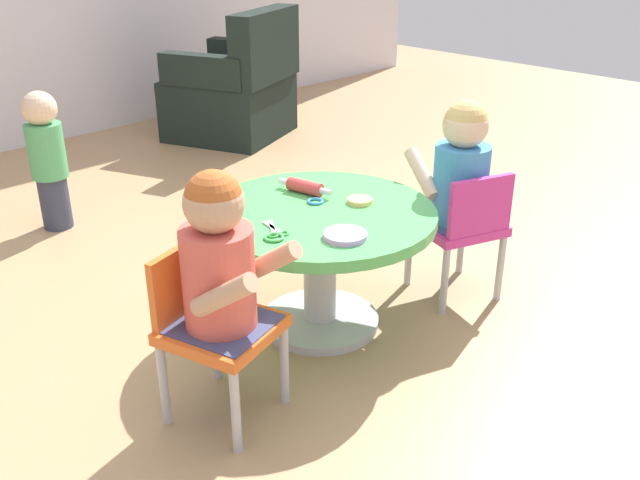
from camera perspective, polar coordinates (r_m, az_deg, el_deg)
The scene contains 14 objects.
ground_plane at distance 2.68m, azimuth 0.00°, elevation -6.74°, with size 10.00×10.00×0.00m, color tan.
craft_table at distance 2.52m, azimuth 0.00°, elevation -0.09°, with size 0.82×0.82×0.46m.
child_chair_left at distance 2.12m, azimuth -8.65°, elevation -6.71°, with size 0.37×0.37×0.54m.
seated_child_left at distance 1.99m, azimuth -8.15°, elevation -1.47°, with size 0.35×0.41×0.51m.
child_chair_right at distance 2.79m, azimuth 11.38°, elevation 1.10°, with size 0.38×0.38×0.54m.
seated_child_right at distance 2.74m, azimuth 11.29°, elevation 5.75°, with size 0.37×0.42×0.51m.
armchair_dark at distance 4.91m, azimuth -6.84°, elevation 11.80°, with size 0.92×0.93×0.85m.
toddler_standing at distance 3.60m, azimuth -21.12°, elevation 6.28°, with size 0.17×0.17×0.67m.
rolling_pin at distance 2.62m, azimuth -1.23°, elevation 4.32°, with size 0.08×0.23×0.05m.
craft_scissors at distance 2.30m, azimuth -3.61°, elevation 0.71°, with size 0.10×0.14×0.01m.
playdough_blob_0 at distance 2.54m, azimuth 3.23°, elevation 3.19°, with size 0.09×0.09×0.02m, color #F2CC72.
playdough_blob_1 at distance 2.26m, azimuth 2.04°, elevation 0.37°, with size 0.14×0.14×0.02m, color #CC99E5.
cookie_cutter_0 at distance 2.53m, azimuth -0.38°, elevation 3.14°, with size 0.06×0.06×0.01m, color #3F99D8.
cookie_cutter_1 at distance 2.25m, azimuth -3.73°, elevation 0.20°, with size 0.07×0.07×0.01m, color #4CB259.
Camera 1 is at (-1.61, -1.62, 1.41)m, focal length 39.70 mm.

